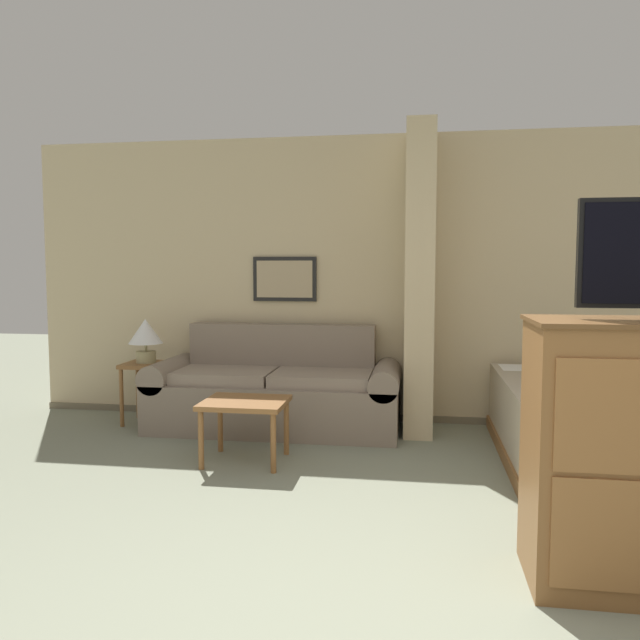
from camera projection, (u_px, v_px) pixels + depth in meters
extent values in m
cube|color=#CCB78E|center=(397.00, 280.00, 5.69)|extent=(6.91, 0.12, 2.60)
cube|color=#70644E|center=(395.00, 418.00, 5.73)|extent=(6.91, 0.02, 0.06)
cube|color=black|center=(285.00, 279.00, 5.78)|extent=(0.60, 0.02, 0.41)
cube|color=tan|center=(284.00, 279.00, 5.76)|extent=(0.53, 0.01, 0.34)
cube|color=#CCB78E|center=(420.00, 281.00, 5.29)|extent=(0.24, 0.64, 2.60)
cube|color=gray|center=(275.00, 405.00, 5.43)|extent=(1.70, 0.84, 0.42)
cube|color=gray|center=(282.00, 350.00, 5.71)|extent=(1.70, 0.20, 0.47)
cube|color=gray|center=(170.00, 402.00, 5.58)|extent=(0.22, 0.84, 0.42)
cylinder|color=gray|center=(169.00, 373.00, 5.56)|extent=(0.25, 0.84, 0.25)
cube|color=gray|center=(385.00, 409.00, 5.29)|extent=(0.22, 0.84, 0.42)
cylinder|color=gray|center=(386.00, 379.00, 5.26)|extent=(0.25, 0.84, 0.25)
cube|color=gray|center=(226.00, 375.00, 5.43)|extent=(0.83, 0.60, 0.10)
cube|color=gray|center=(322.00, 378.00, 5.30)|extent=(0.83, 0.60, 0.10)
cube|color=brown|center=(245.00, 403.00, 4.51)|extent=(0.60, 0.51, 0.04)
cylinder|color=brown|center=(201.00, 440.00, 4.35)|extent=(0.04, 0.04, 0.42)
cylinder|color=brown|center=(273.00, 443.00, 4.27)|extent=(0.04, 0.04, 0.42)
cylinder|color=brown|center=(220.00, 425.00, 4.78)|extent=(0.04, 0.04, 0.42)
cylinder|color=brown|center=(286.00, 427.00, 4.70)|extent=(0.04, 0.04, 0.42)
cube|color=brown|center=(146.00, 365.00, 5.63)|extent=(0.39, 0.39, 0.04)
cylinder|color=brown|center=(122.00, 398.00, 5.52)|extent=(0.04, 0.04, 0.52)
cylinder|color=brown|center=(157.00, 399.00, 5.47)|extent=(0.04, 0.04, 0.52)
cylinder|color=brown|center=(138.00, 391.00, 5.84)|extent=(0.04, 0.04, 0.52)
cylinder|color=brown|center=(171.00, 392.00, 5.79)|extent=(0.04, 0.04, 0.52)
cylinder|color=tan|center=(146.00, 357.00, 5.63)|extent=(0.18, 0.18, 0.11)
cylinder|color=tan|center=(146.00, 347.00, 5.62)|extent=(0.02, 0.02, 0.07)
cone|color=silver|center=(146.00, 331.00, 5.61)|extent=(0.31, 0.31, 0.22)
cube|color=brown|center=(611.00, 458.00, 4.47)|extent=(1.54, 1.97, 0.10)
cube|color=tan|center=(613.00, 419.00, 4.44)|extent=(1.50, 1.93, 0.47)
cube|color=white|center=(586.00, 375.00, 5.16)|extent=(1.38, 0.36, 0.10)
cube|color=#2D4733|center=(596.00, 358.00, 4.48)|extent=(0.33, 0.22, 0.39)
cube|color=#2D4733|center=(601.00, 371.00, 4.37)|extent=(0.25, 0.03, 0.17)
ellipsoid|color=#2D4733|center=(597.00, 331.00, 4.46)|extent=(0.31, 0.21, 0.09)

